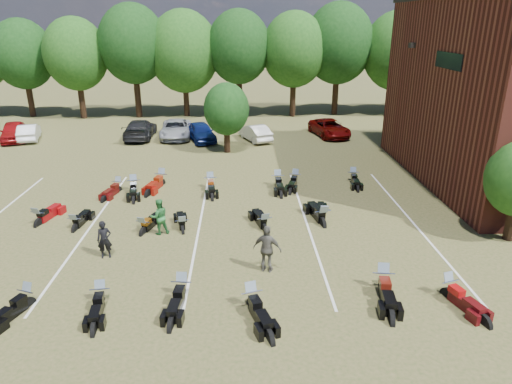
{
  "coord_description": "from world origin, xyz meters",
  "views": [
    {
      "loc": [
        -1.07,
        -16.41,
        8.89
      ],
      "look_at": [
        -0.34,
        4.0,
        1.2
      ],
      "focal_mm": 32.0,
      "sensor_mm": 36.0,
      "label": 1
    }
  ],
  "objects_px": {
    "car_4": "(201,132)",
    "motorcycle_14": "(118,191)",
    "motorcycle_3": "(182,297)",
    "person_black": "(104,240)",
    "person_green": "(159,217)",
    "person_grey": "(267,249)",
    "motorcycle_7": "(39,225)",
    "car_0": "(14,131)"
  },
  "relations": [
    {
      "from": "person_green",
      "to": "motorcycle_3",
      "type": "bearing_deg",
      "value": 86.24
    },
    {
      "from": "person_green",
      "to": "person_grey",
      "type": "distance_m",
      "value": 5.7
    },
    {
      "from": "person_black",
      "to": "motorcycle_14",
      "type": "xyz_separation_m",
      "value": [
        -1.38,
        7.57,
        -0.78
      ]
    },
    {
      "from": "person_grey",
      "to": "motorcycle_3",
      "type": "bearing_deg",
      "value": 49.17
    },
    {
      "from": "person_green",
      "to": "person_grey",
      "type": "xyz_separation_m",
      "value": [
        4.56,
        -3.41,
        0.11
      ]
    },
    {
      "from": "person_green",
      "to": "person_grey",
      "type": "bearing_deg",
      "value": 122.55
    },
    {
      "from": "car_4",
      "to": "motorcycle_3",
      "type": "relative_size",
      "value": 1.87
    },
    {
      "from": "car_4",
      "to": "person_green",
      "type": "height_order",
      "value": "person_green"
    },
    {
      "from": "car_4",
      "to": "person_grey",
      "type": "relative_size",
      "value": 2.29
    },
    {
      "from": "person_black",
      "to": "motorcycle_14",
      "type": "distance_m",
      "value": 7.73
    },
    {
      "from": "person_grey",
      "to": "motorcycle_14",
      "type": "xyz_separation_m",
      "value": [
        -7.76,
        8.87,
        -0.93
      ]
    },
    {
      "from": "person_black",
      "to": "motorcycle_3",
      "type": "distance_m",
      "value": 4.55
    },
    {
      "from": "car_4",
      "to": "motorcycle_7",
      "type": "height_order",
      "value": "car_4"
    },
    {
      "from": "motorcycle_7",
      "to": "motorcycle_14",
      "type": "height_order",
      "value": "motorcycle_7"
    },
    {
      "from": "motorcycle_3",
      "to": "motorcycle_7",
      "type": "distance_m",
      "value": 9.58
    },
    {
      "from": "motorcycle_7",
      "to": "motorcycle_3",
      "type": "bearing_deg",
      "value": 153.95
    },
    {
      "from": "person_black",
      "to": "person_grey",
      "type": "distance_m",
      "value": 6.51
    },
    {
      "from": "person_black",
      "to": "person_green",
      "type": "xyz_separation_m",
      "value": [
        1.82,
        2.11,
        0.04
      ]
    },
    {
      "from": "car_0",
      "to": "motorcycle_14",
      "type": "relative_size",
      "value": 2.05
    },
    {
      "from": "car_0",
      "to": "motorcycle_14",
      "type": "bearing_deg",
      "value": -66.28
    },
    {
      "from": "car_0",
      "to": "motorcycle_14",
      "type": "distance_m",
      "value": 16.19
    },
    {
      "from": "person_black",
      "to": "person_grey",
      "type": "bearing_deg",
      "value": -24.38
    },
    {
      "from": "motorcycle_14",
      "to": "car_0",
      "type": "bearing_deg",
      "value": 147.45
    },
    {
      "from": "person_grey",
      "to": "motorcycle_3",
      "type": "height_order",
      "value": "person_grey"
    },
    {
      "from": "person_black",
      "to": "motorcycle_14",
      "type": "relative_size",
      "value": 0.74
    },
    {
      "from": "car_0",
      "to": "car_4",
      "type": "distance_m",
      "value": 14.76
    },
    {
      "from": "car_4",
      "to": "person_green",
      "type": "distance_m",
      "value": 16.68
    },
    {
      "from": "person_grey",
      "to": "motorcycle_14",
      "type": "relative_size",
      "value": 0.89
    },
    {
      "from": "car_0",
      "to": "motorcycle_3",
      "type": "relative_size",
      "value": 1.89
    },
    {
      "from": "person_grey",
      "to": "motorcycle_3",
      "type": "xyz_separation_m",
      "value": [
        -3.02,
        -1.67,
        -0.93
      ]
    },
    {
      "from": "car_0",
      "to": "motorcycle_3",
      "type": "xyz_separation_m",
      "value": [
        15.73,
        -22.41,
        -0.73
      ]
    },
    {
      "from": "car_4",
      "to": "motorcycle_3",
      "type": "height_order",
      "value": "car_4"
    },
    {
      "from": "car_4",
      "to": "motorcycle_14",
      "type": "distance_m",
      "value": 11.85
    },
    {
      "from": "person_grey",
      "to": "motorcycle_7",
      "type": "height_order",
      "value": "person_grey"
    },
    {
      "from": "car_4",
      "to": "motorcycle_14",
      "type": "height_order",
      "value": "car_4"
    },
    {
      "from": "motorcycle_14",
      "to": "motorcycle_3",
      "type": "bearing_deg",
      "value": -51.15
    },
    {
      "from": "car_0",
      "to": "person_grey",
      "type": "relative_size",
      "value": 2.31
    },
    {
      "from": "motorcycle_3",
      "to": "motorcycle_7",
      "type": "relative_size",
      "value": 1.0
    },
    {
      "from": "car_0",
      "to": "car_4",
      "type": "xyz_separation_m",
      "value": [
        14.75,
        -0.65,
        -0.01
      ]
    },
    {
      "from": "person_black",
      "to": "motorcycle_3",
      "type": "relative_size",
      "value": 0.68
    },
    {
      "from": "car_4",
      "to": "person_green",
      "type": "xyz_separation_m",
      "value": [
        -0.56,
        -16.67,
        0.09
      ]
    },
    {
      "from": "car_4",
      "to": "person_black",
      "type": "height_order",
      "value": "person_black"
    }
  ]
}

